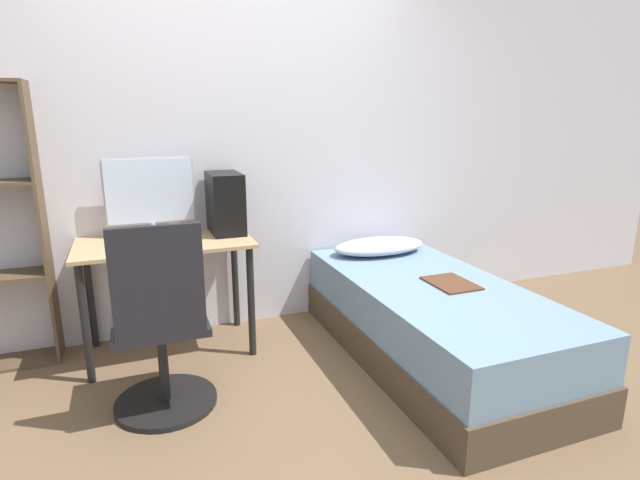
{
  "coord_description": "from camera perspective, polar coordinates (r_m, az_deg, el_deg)",
  "views": [
    {
      "loc": [
        -0.68,
        -1.99,
        1.48
      ],
      "look_at": [
        0.35,
        0.68,
        0.75
      ],
      "focal_mm": 28.0,
      "sensor_mm": 36.0,
      "label": 1
    }
  ],
  "objects": [
    {
      "name": "ground_plane",
      "position": [
        2.57,
        -1.89,
        -20.83
      ],
      "size": [
        14.0,
        14.0,
        0.0
      ],
      "primitive_type": "plane",
      "color": "brown"
    },
    {
      "name": "wall_back",
      "position": [
        3.47,
        -9.86,
        10.29
      ],
      "size": [
        8.0,
        0.05,
        2.5
      ],
      "color": "silver",
      "rests_on": "ground_plane"
    },
    {
      "name": "desk",
      "position": [
        3.21,
        -17.18,
        -2.13
      ],
      "size": [
        1.03,
        0.58,
        0.72
      ],
      "color": "tan",
      "rests_on": "ground_plane"
    },
    {
      "name": "office_chair",
      "position": [
        2.63,
        -17.63,
        -10.88
      ],
      "size": [
        0.52,
        0.52,
        1.0
      ],
      "color": "black",
      "rests_on": "ground_plane"
    },
    {
      "name": "bed",
      "position": [
        3.18,
        12.61,
        -9.04
      ],
      "size": [
        0.91,
        1.93,
        0.49
      ],
      "color": "#4C3D2D",
      "rests_on": "ground_plane"
    },
    {
      "name": "pillow",
      "position": [
        3.65,
        6.78,
        -0.69
      ],
      "size": [
        0.69,
        0.36,
        0.11
      ],
      "color": "#B2B7C6",
      "rests_on": "bed"
    },
    {
      "name": "magazine",
      "position": [
        3.09,
        14.73,
        -4.8
      ],
      "size": [
        0.24,
        0.32,
        0.01
      ],
      "color": "#56331E",
      "rests_on": "bed"
    },
    {
      "name": "monitor",
      "position": [
        3.31,
        -18.85,
        5.03
      ],
      "size": [
        0.55,
        0.18,
        0.5
      ],
      "color": "#B7B7BC",
      "rests_on": "desk"
    },
    {
      "name": "keyboard",
      "position": [
        3.06,
        -18.58,
        -0.56
      ],
      "size": [
        0.38,
        0.12,
        0.02
      ],
      "color": "black",
      "rests_on": "desk"
    },
    {
      "name": "pc_tower",
      "position": [
        3.28,
        -10.77,
        4.19
      ],
      "size": [
        0.2,
        0.35,
        0.39
      ],
      "color": "black",
      "rests_on": "desk"
    },
    {
      "name": "mouse",
      "position": [
        3.08,
        -14.14,
        -0.16
      ],
      "size": [
        0.06,
        0.09,
        0.02
      ],
      "color": "black",
      "rests_on": "desk"
    }
  ]
}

